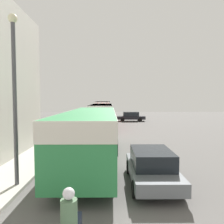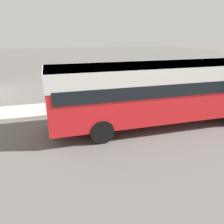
% 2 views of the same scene
% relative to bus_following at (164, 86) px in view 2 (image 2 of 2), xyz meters
% --- Properties ---
extents(bus_following, '(2.67, 10.84, 2.92)m').
position_rel_bus_following_xyz_m(bus_following, '(0.00, 0.00, 0.00)').
color(bus_following, red).
rests_on(bus_following, ground_plane).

